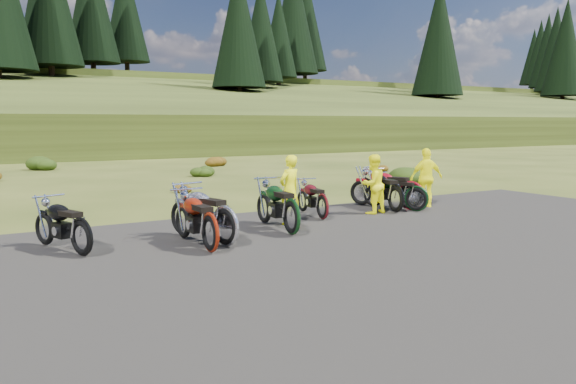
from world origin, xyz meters
TOP-DOWN VIEW (x-y plane):
  - ground at (0.00, 0.00)m, footprint 300.00×300.00m
  - gravel_pad at (0.00, -2.00)m, footprint 20.00×12.00m
  - hill_slope at (0.00, 50.00)m, footprint 300.00×45.97m
  - hill_plateau at (0.00, 110.00)m, footprint 300.00×90.00m
  - conifer_24 at (9.00, 68.00)m, footprint 7.04×7.04m
  - conifer_25 at (15.00, 74.00)m, footprint 6.60×6.60m
  - conifer_26 at (21.00, 49.00)m, footprint 6.16×6.16m
  - conifer_27 at (27.00, 55.00)m, footprint 5.72×5.72m
  - conifer_28 at (33.00, 61.00)m, footprint 5.28×5.28m
  - conifer_29 at (39.00, 67.00)m, footprint 7.92×7.92m
  - conifer_30 at (45.00, 73.00)m, footprint 7.48×7.48m
  - conifer_31 at (51.00, 48.00)m, footprint 7.04×7.04m
  - conifer_32 at (57.00, 54.00)m, footprint 6.60×6.60m
  - conifer_33 at (63.00, 60.00)m, footprint 6.16×6.16m
  - conifer_34 at (69.00, 66.00)m, footprint 5.72×5.72m
  - conifer_35 at (75.00, 72.00)m, footprint 5.28×5.28m
  - conifer_36 at (81.00, 78.00)m, footprint 7.92×7.92m
  - conifer_37 at (87.00, 53.00)m, footprint 7.48×7.48m
  - conifer_38 at (93.00, 59.00)m, footprint 7.04×7.04m
  - conifer_39 at (99.00, 65.00)m, footprint 6.60×6.60m
  - conifer_40 at (105.00, 71.00)m, footprint 6.16×6.16m
  - conifer_41 at (111.00, 77.00)m, footprint 5.72×5.72m
  - shrub_3 at (-3.30, 21.90)m, footprint 1.56×1.56m
  - shrub_4 at (-0.40, 9.20)m, footprint 0.77×0.77m
  - shrub_5 at (2.50, 14.50)m, footprint 1.03×1.03m
  - shrub_6 at (5.40, 19.80)m, footprint 1.30×1.30m
  - shrub_7 at (8.30, 7.10)m, footprint 1.56×1.56m
  - shrub_8 at (11.20, 12.40)m, footprint 0.77×0.77m
  - motorcycle_0 at (-5.26, 1.02)m, footprint 1.34×2.15m
  - motorcycle_1 at (-3.11, 0.09)m, footprint 0.73×2.17m
  - motorcycle_2 at (-0.93, 0.73)m, footprint 0.95×2.33m
  - motorcycle_3 at (-2.64, 0.43)m, footprint 1.30×2.42m
  - motorcycle_4 at (0.76, 2.03)m, footprint 0.88×1.94m
  - motorcycle_5 at (3.11, 1.92)m, footprint 1.06×2.28m
  - motorcycle_6 at (3.74, 2.00)m, footprint 1.67×2.43m
  - motorcycle_7 at (3.73, 1.78)m, footprint 1.38×2.11m
  - person_middle at (-0.29, 1.88)m, footprint 0.70×0.56m
  - person_right_a at (2.45, 2.11)m, footprint 0.86×0.71m
  - person_right_b at (4.54, 2.25)m, footprint 1.08×0.65m

SIDE VIEW (x-z plane):
  - ground at x=0.00m, z-range 0.00..0.00m
  - gravel_pad at x=0.00m, z-range -0.02..0.02m
  - hill_slope at x=0.00m, z-range -4.69..4.69m
  - hill_plateau at x=0.00m, z-range -4.59..4.59m
  - motorcycle_0 at x=-5.26m, z-range -0.53..0.53m
  - motorcycle_1 at x=-3.11m, z-range -0.57..0.57m
  - motorcycle_2 at x=-0.93m, z-range -0.59..0.59m
  - motorcycle_3 at x=-2.64m, z-range -0.60..0.60m
  - motorcycle_4 at x=0.76m, z-range -0.49..0.49m
  - motorcycle_5 at x=3.11m, z-range -0.58..0.58m
  - motorcycle_6 at x=3.74m, z-range -0.61..0.61m
  - motorcycle_7 at x=3.73m, z-range -0.53..0.53m
  - shrub_4 at x=-0.40m, z-range 0.00..0.45m
  - shrub_8 at x=11.20m, z-range 0.00..0.45m
  - shrub_5 at x=2.50m, z-range 0.00..0.61m
  - shrub_6 at x=5.40m, z-range 0.00..0.77m
  - shrub_3 at x=-3.30m, z-range 0.00..0.92m
  - shrub_7 at x=8.30m, z-range 0.00..0.92m
  - person_right_a at x=2.45m, z-range 0.00..1.60m
  - person_middle at x=-0.29m, z-range 0.00..1.68m
  - person_right_b at x=4.54m, z-range 0.00..1.71m
  - conifer_26 at x=21.00m, z-range 5.37..21.37m
  - conifer_27 at x=27.00m, z-range 6.56..21.56m
  - conifer_31 at x=51.00m, z-range 5.18..23.18m
  - conifer_28 at x=33.00m, z-range 7.76..21.76m
  - conifer_32 at x=57.00m, z-range 6.37..23.37m
  - conifer_33 at x=63.00m, z-range 7.56..23.56m
  - conifer_37 at x=87.00m, z-range 6.17..25.17m
  - conifer_34 at x=69.00m, z-range 8.76..23.76m
  - conifer_38 at x=93.00m, z-range 7.37..25.37m
  - conifer_35 at x=75.00m, z-range 9.95..23.95m
  - conifer_39 at x=99.00m, z-range 8.56..25.56m
  - conifer_41 at x=111.00m, z-range 10.15..25.15m
  - conifer_40 at x=105.00m, z-range 9.76..25.76m
  - conifer_24 at x=9.00m, z-range 9.16..27.16m
  - conifer_25 at x=15.00m, z-range 10.16..27.16m
  - conifer_29 at x=39.00m, z-range 8.97..28.97m
  - conifer_30 at x=45.00m, z-range 10.16..29.16m
  - conifer_36 at x=81.00m, z-range 10.16..30.16m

